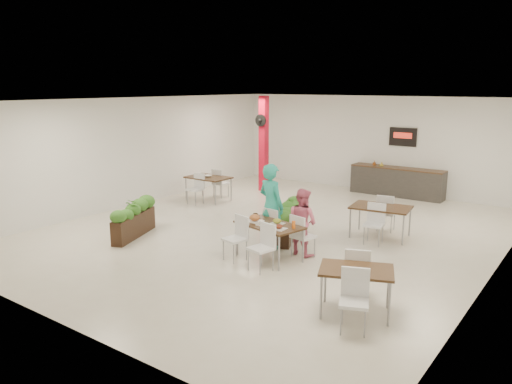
# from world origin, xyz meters

# --- Properties ---
(ground) EXTENTS (12.00, 12.00, 0.00)m
(ground) POSITION_xyz_m (0.00, 0.00, 0.00)
(ground) COLOR beige
(ground) RESTS_ON ground
(room_shell) EXTENTS (10.10, 12.10, 3.22)m
(room_shell) POSITION_xyz_m (0.00, 0.00, 2.01)
(room_shell) COLOR white
(room_shell) RESTS_ON ground
(red_column) EXTENTS (0.40, 0.41, 3.20)m
(red_column) POSITION_xyz_m (-3.00, 3.79, 1.64)
(red_column) COLOR red
(red_column) RESTS_ON ground
(service_counter) EXTENTS (3.00, 0.64, 2.20)m
(service_counter) POSITION_xyz_m (1.00, 5.65, 0.49)
(service_counter) COLOR #2C2A27
(service_counter) RESTS_ON ground
(main_table) EXTENTS (1.55, 1.85, 0.92)m
(main_table) POSITION_xyz_m (1.01, -1.74, 0.64)
(main_table) COLOR black
(main_table) RESTS_ON ground
(diner_man) EXTENTS (0.77, 0.59, 1.89)m
(diner_man) POSITION_xyz_m (0.62, -1.09, 0.95)
(diner_man) COLOR teal
(diner_man) RESTS_ON ground
(diner_woman) EXTENTS (0.80, 0.69, 1.44)m
(diner_woman) POSITION_xyz_m (1.42, -1.09, 0.72)
(diner_woman) COLOR #DA6080
(diner_woman) RESTS_ON ground
(planter_left) EXTENTS (0.90, 1.69, 0.92)m
(planter_left) POSITION_xyz_m (-2.47, -2.36, 0.49)
(planter_left) COLOR black
(planter_left) RESTS_ON ground
(planter_right) EXTENTS (0.94, 1.77, 0.98)m
(planter_right) POSITION_xyz_m (0.58, -0.25, 0.49)
(planter_right) COLOR black
(planter_right) RESTS_ON ground
(side_table_a) EXTENTS (1.33, 1.62, 0.92)m
(side_table_a) POSITION_xyz_m (-3.55, 1.57, 0.64)
(side_table_a) COLOR black
(side_table_a) RESTS_ON ground
(side_table_b) EXTENTS (1.46, 1.66, 0.92)m
(side_table_b) POSITION_xyz_m (2.30, 1.05, 0.64)
(side_table_b) COLOR black
(side_table_b) RESTS_ON ground
(side_table_c) EXTENTS (1.34, 1.66, 0.92)m
(side_table_c) POSITION_xyz_m (3.56, -3.06, 0.62)
(side_table_c) COLOR black
(side_table_c) RESTS_ON ground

